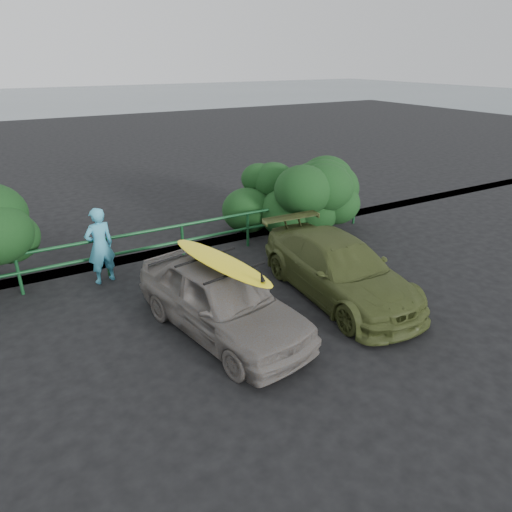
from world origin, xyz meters
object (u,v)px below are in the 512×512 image
Objects in this scene: olive_vehicle at (339,268)px; man at (100,246)px; sedan at (222,299)px; surfboard at (220,261)px; guardrail at (146,249)px.

olive_vehicle is 2.44× the size of man.
sedan is 0.82m from surfboard.
surfboard is (-2.99, -0.06, 0.87)m from olive_vehicle.
olive_vehicle is at bearing 131.11° from man.
sedan is at bearing 102.19° from man.
olive_vehicle is at bearing -10.11° from sedan.
sedan reaches higher than olive_vehicle.
surfboard is at bearing -83.87° from guardrail.
surfboard is at bearing 102.19° from man.
guardrail is at bearing 84.91° from sedan.
man is 0.65× the size of surfboard.
guardrail is 4.82× the size of surfboard.
guardrail is 3.29× the size of sedan.
sedan is 0.92× the size of olive_vehicle.
olive_vehicle is (3.39, -3.63, 0.15)m from guardrail.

